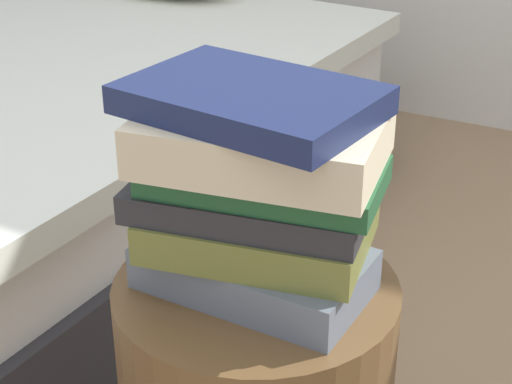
{
  "coord_description": "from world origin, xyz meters",
  "views": [
    {
      "loc": [
        0.43,
        -0.81,
        1.11
      ],
      "look_at": [
        0.0,
        0.0,
        0.65
      ],
      "focal_mm": 58.52,
      "sensor_mm": 36.0,
      "label": 1
    }
  ],
  "objects_px": {
    "book_slate": "(251,268)",
    "book_navy": "(251,99)",
    "book_forest": "(266,175)",
    "book_charcoal": "(250,199)",
    "book_cream": "(264,138)",
    "book_olive": "(259,227)"
  },
  "relations": [
    {
      "from": "book_olive",
      "to": "book_cream",
      "type": "xyz_separation_m",
      "value": [
        0.01,
        -0.0,
        0.13
      ]
    },
    {
      "from": "book_slate",
      "to": "book_navy",
      "type": "height_order",
      "value": "book_navy"
    },
    {
      "from": "book_olive",
      "to": "book_navy",
      "type": "xyz_separation_m",
      "value": [
        -0.01,
        -0.01,
        0.17
      ]
    },
    {
      "from": "book_olive",
      "to": "book_navy",
      "type": "distance_m",
      "value": 0.17
    },
    {
      "from": "book_olive",
      "to": "book_forest",
      "type": "distance_m",
      "value": 0.08
    },
    {
      "from": "book_olive",
      "to": "book_cream",
      "type": "distance_m",
      "value": 0.13
    },
    {
      "from": "book_cream",
      "to": "book_charcoal",
      "type": "bearing_deg",
      "value": -161.76
    },
    {
      "from": "book_slate",
      "to": "book_forest",
      "type": "xyz_separation_m",
      "value": [
        0.02,
        0.01,
        0.13
      ]
    },
    {
      "from": "book_slate",
      "to": "book_cream",
      "type": "relative_size",
      "value": 1.01
    },
    {
      "from": "book_charcoal",
      "to": "book_olive",
      "type": "bearing_deg",
      "value": 54.96
    },
    {
      "from": "book_olive",
      "to": "book_navy",
      "type": "height_order",
      "value": "book_navy"
    },
    {
      "from": "book_olive",
      "to": "book_navy",
      "type": "relative_size",
      "value": 0.96
    },
    {
      "from": "book_charcoal",
      "to": "book_navy",
      "type": "relative_size",
      "value": 1.03
    },
    {
      "from": "book_slate",
      "to": "book_olive",
      "type": "relative_size",
      "value": 1.05
    },
    {
      "from": "book_olive",
      "to": "book_charcoal",
      "type": "xyz_separation_m",
      "value": [
        -0.01,
        -0.01,
        0.04
      ]
    },
    {
      "from": "book_slate",
      "to": "book_charcoal",
      "type": "relative_size",
      "value": 0.98
    },
    {
      "from": "book_forest",
      "to": "book_slate",
      "type": "bearing_deg",
      "value": -162.91
    },
    {
      "from": "book_olive",
      "to": "book_charcoal",
      "type": "distance_m",
      "value": 0.05
    },
    {
      "from": "book_slate",
      "to": "book_forest",
      "type": "distance_m",
      "value": 0.13
    },
    {
      "from": "book_forest",
      "to": "book_navy",
      "type": "xyz_separation_m",
      "value": [
        -0.02,
        -0.0,
        0.1
      ]
    },
    {
      "from": "book_charcoal",
      "to": "book_navy",
      "type": "height_order",
      "value": "book_navy"
    },
    {
      "from": "book_cream",
      "to": "book_navy",
      "type": "distance_m",
      "value": 0.05
    }
  ]
}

